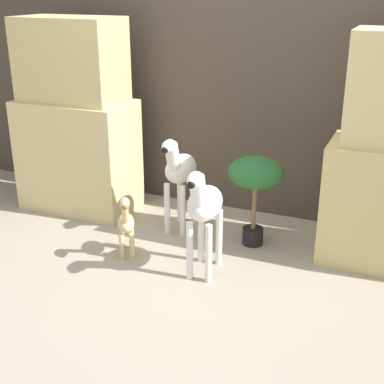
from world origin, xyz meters
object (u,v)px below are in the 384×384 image
Objects in this scene: zebra_right at (204,207)px; potted_palm_front at (255,178)px; giraffe_figurine at (126,223)px; zebra_left at (180,171)px.

zebra_right is 0.55m from potted_palm_front.
giraffe_figurine is 0.92m from potted_palm_front.
zebra_left is at bearing 127.08° from zebra_right.
giraffe_figurine is at bearing -145.49° from potted_palm_front.
zebra_right is at bearing -107.90° from potted_palm_front.
potted_palm_front is (0.57, -0.02, 0.04)m from zebra_left.
zebra_right and zebra_left have the same top height.
zebra_right is 1.00× the size of zebra_left.
potted_palm_front is (0.73, 0.50, 0.26)m from giraffe_figurine.
zebra_left is (-0.41, 0.54, 0.00)m from zebra_right.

